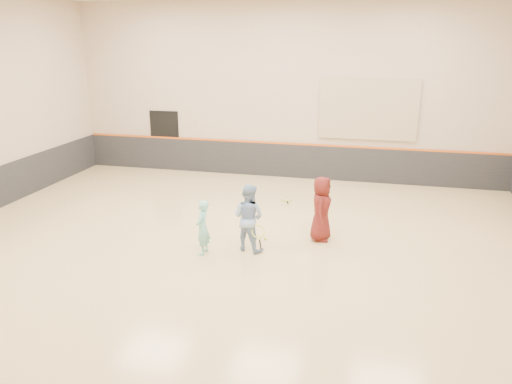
% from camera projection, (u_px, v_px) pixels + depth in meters
% --- Properties ---
extents(room, '(15.04, 12.04, 6.22)m').
position_uv_depth(room, '(239.00, 209.00, 12.04)').
color(room, tan).
rests_on(room, ground).
extents(wainscot_back, '(14.90, 0.04, 1.20)m').
position_uv_depth(wainscot_back, '(284.00, 161.00, 17.64)').
color(wainscot_back, '#232326').
rests_on(wainscot_back, floor).
extents(accent_stripe, '(14.90, 0.03, 0.06)m').
position_uv_depth(accent_stripe, '(284.00, 143.00, 17.45)').
color(accent_stripe, '#D85914').
rests_on(accent_stripe, wall_back).
extents(acoustic_panel, '(3.20, 0.08, 2.00)m').
position_uv_depth(acoustic_panel, '(368.00, 109.00, 16.43)').
color(acoustic_panel, tan).
rests_on(acoustic_panel, wall_back).
extents(doorway, '(1.10, 0.05, 2.20)m').
position_uv_depth(doorway, '(165.00, 141.00, 18.51)').
color(doorway, black).
rests_on(doorway, floor).
extents(girl, '(0.31, 0.47, 1.29)m').
position_uv_depth(girl, '(203.00, 228.00, 11.34)').
color(girl, '#78D1C8').
rests_on(girl, floor).
extents(instructor, '(0.92, 0.81, 1.60)m').
position_uv_depth(instructor, '(248.00, 217.00, 11.53)').
color(instructor, '#83A3CB').
rests_on(instructor, floor).
extents(young_man, '(0.52, 0.79, 1.61)m').
position_uv_depth(young_man, '(321.00, 209.00, 12.11)').
color(young_man, maroon).
rests_on(young_man, floor).
extents(held_racket, '(0.51, 0.51, 0.53)m').
position_uv_depth(held_racket, '(258.00, 232.00, 11.36)').
color(held_racket, yellow).
rests_on(held_racket, instructor).
extents(spare_racket, '(0.74, 0.74, 0.12)m').
position_uv_depth(spare_racket, '(287.00, 199.00, 15.23)').
color(spare_racket, '#A8CB2C').
rests_on(spare_racket, floor).
extents(ball_under_racket, '(0.07, 0.07, 0.07)m').
position_uv_depth(ball_under_racket, '(265.00, 239.00, 12.29)').
color(ball_under_racket, '#C3DD33').
rests_on(ball_under_racket, floor).
extents(ball_in_hand, '(0.07, 0.07, 0.07)m').
position_uv_depth(ball_in_hand, '(325.00, 202.00, 11.97)').
color(ball_in_hand, '#CCE735').
rests_on(ball_in_hand, young_man).
extents(ball_beside_spare, '(0.07, 0.07, 0.07)m').
position_uv_depth(ball_beside_spare, '(255.00, 221.00, 13.44)').
color(ball_beside_spare, yellow).
rests_on(ball_beside_spare, floor).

